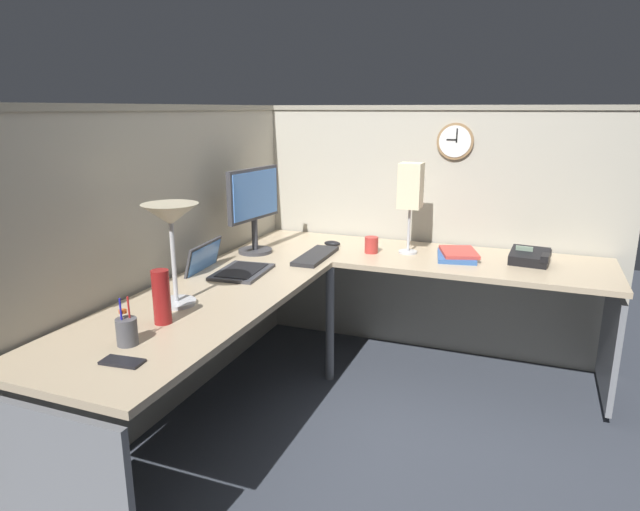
{
  "coord_description": "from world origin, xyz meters",
  "views": [
    {
      "loc": [
        -2.65,
        -0.87,
        1.56
      ],
      "look_at": [
        0.06,
        0.18,
        0.78
      ],
      "focal_mm": 31.02,
      "sensor_mm": 36.0,
      "label": 1
    }
  ],
  "objects_px": {
    "pen_cup": "(127,331)",
    "wall_clock": "(455,141)",
    "office_phone": "(531,257)",
    "monitor": "(254,204)",
    "keyboard": "(316,256)",
    "cell_phone": "(122,362)",
    "thermos_flask": "(161,297)",
    "book_stack": "(457,255)",
    "desk_lamp_dome": "(171,223)",
    "coffee_mug": "(371,245)",
    "laptop": "(225,267)",
    "computer_mouse": "(332,243)",
    "desk_lamp_paper": "(411,188)"
  },
  "relations": [
    {
      "from": "pen_cup",
      "to": "wall_clock",
      "type": "relative_size",
      "value": 0.82
    },
    {
      "from": "office_phone",
      "to": "monitor",
      "type": "bearing_deg",
      "value": 102.0
    },
    {
      "from": "keyboard",
      "to": "cell_phone",
      "type": "xyz_separation_m",
      "value": [
        -1.5,
        0.11,
        -0.01
      ]
    },
    {
      "from": "thermos_flask",
      "to": "book_stack",
      "type": "height_order",
      "value": "thermos_flask"
    },
    {
      "from": "keyboard",
      "to": "desk_lamp_dome",
      "type": "distance_m",
      "value": 1.05
    },
    {
      "from": "pen_cup",
      "to": "desk_lamp_dome",
      "type": "bearing_deg",
      "value": 12.01
    },
    {
      "from": "pen_cup",
      "to": "office_phone",
      "type": "distance_m",
      "value": 2.15
    },
    {
      "from": "wall_clock",
      "to": "thermos_flask",
      "type": "bearing_deg",
      "value": 154.09
    },
    {
      "from": "cell_phone",
      "to": "wall_clock",
      "type": "xyz_separation_m",
      "value": [
        2.12,
        -0.77,
        0.63
      ]
    },
    {
      "from": "coffee_mug",
      "to": "laptop",
      "type": "bearing_deg",
      "value": 137.6
    },
    {
      "from": "monitor",
      "to": "keyboard",
      "type": "xyz_separation_m",
      "value": [
        0.02,
        -0.38,
        -0.28
      ]
    },
    {
      "from": "laptop",
      "to": "thermos_flask",
      "type": "distance_m",
      "value": 0.73
    },
    {
      "from": "computer_mouse",
      "to": "book_stack",
      "type": "distance_m",
      "value": 0.77
    },
    {
      "from": "cell_phone",
      "to": "book_stack",
      "type": "height_order",
      "value": "book_stack"
    },
    {
      "from": "monitor",
      "to": "computer_mouse",
      "type": "relative_size",
      "value": 4.81
    },
    {
      "from": "computer_mouse",
      "to": "desk_lamp_dome",
      "type": "bearing_deg",
      "value": 167.48
    },
    {
      "from": "pen_cup",
      "to": "book_stack",
      "type": "distance_m",
      "value": 1.91
    },
    {
      "from": "laptop",
      "to": "thermos_flask",
      "type": "bearing_deg",
      "value": -169.02
    },
    {
      "from": "office_phone",
      "to": "cell_phone",
      "type": "bearing_deg",
      "value": 145.1
    },
    {
      "from": "book_stack",
      "to": "wall_clock",
      "type": "relative_size",
      "value": 1.47
    },
    {
      "from": "computer_mouse",
      "to": "thermos_flask",
      "type": "distance_m",
      "value": 1.46
    },
    {
      "from": "book_stack",
      "to": "coffee_mug",
      "type": "xyz_separation_m",
      "value": [
        -0.06,
        0.49,
        0.03
      ]
    },
    {
      "from": "monitor",
      "to": "computer_mouse",
      "type": "xyz_separation_m",
      "value": [
        0.31,
        -0.37,
        -0.28
      ]
    },
    {
      "from": "pen_cup",
      "to": "book_stack",
      "type": "relative_size",
      "value": 0.56
    },
    {
      "from": "computer_mouse",
      "to": "desk_lamp_paper",
      "type": "height_order",
      "value": "desk_lamp_paper"
    },
    {
      "from": "thermos_flask",
      "to": "wall_clock",
      "type": "distance_m",
      "value": 2.04
    },
    {
      "from": "monitor",
      "to": "wall_clock",
      "type": "height_order",
      "value": "wall_clock"
    },
    {
      "from": "desk_lamp_paper",
      "to": "pen_cup",
      "type": "bearing_deg",
      "value": 158.41
    },
    {
      "from": "laptop",
      "to": "thermos_flask",
      "type": "height_order",
      "value": "thermos_flask"
    },
    {
      "from": "coffee_mug",
      "to": "office_phone",
      "type": "bearing_deg",
      "value": -84.77
    },
    {
      "from": "desk_lamp_dome",
      "to": "wall_clock",
      "type": "bearing_deg",
      "value": -30.99
    },
    {
      "from": "monitor",
      "to": "book_stack",
      "type": "bearing_deg",
      "value": -74.95
    },
    {
      "from": "computer_mouse",
      "to": "desk_lamp_paper",
      "type": "relative_size",
      "value": 0.2
    },
    {
      "from": "pen_cup",
      "to": "thermos_flask",
      "type": "height_order",
      "value": "thermos_flask"
    },
    {
      "from": "thermos_flask",
      "to": "book_stack",
      "type": "distance_m",
      "value": 1.73
    },
    {
      "from": "computer_mouse",
      "to": "thermos_flask",
      "type": "xyz_separation_m",
      "value": [
        -1.44,
        0.19,
        0.09
      ]
    },
    {
      "from": "book_stack",
      "to": "wall_clock",
      "type": "xyz_separation_m",
      "value": [
        0.34,
        0.1,
        0.62
      ]
    },
    {
      "from": "pen_cup",
      "to": "thermos_flask",
      "type": "distance_m",
      "value": 0.23
    },
    {
      "from": "cell_phone",
      "to": "monitor",
      "type": "bearing_deg",
      "value": 5.08
    },
    {
      "from": "computer_mouse",
      "to": "office_phone",
      "type": "height_order",
      "value": "office_phone"
    },
    {
      "from": "keyboard",
      "to": "wall_clock",
      "type": "distance_m",
      "value": 1.11
    },
    {
      "from": "coffee_mug",
      "to": "computer_mouse",
      "type": "bearing_deg",
      "value": 75.76
    },
    {
      "from": "keyboard",
      "to": "thermos_flask",
      "type": "bearing_deg",
      "value": 168.84
    },
    {
      "from": "cell_phone",
      "to": "thermos_flask",
      "type": "xyz_separation_m",
      "value": [
        0.35,
        0.09,
        0.1
      ]
    },
    {
      "from": "office_phone",
      "to": "wall_clock",
      "type": "height_order",
      "value": "wall_clock"
    },
    {
      "from": "monitor",
      "to": "office_phone",
      "type": "height_order",
      "value": "monitor"
    },
    {
      "from": "pen_cup",
      "to": "wall_clock",
      "type": "distance_m",
      "value": 2.25
    },
    {
      "from": "cell_phone",
      "to": "computer_mouse",
      "type": "bearing_deg",
      "value": -8.53
    },
    {
      "from": "desk_lamp_dome",
      "to": "pen_cup",
      "type": "bearing_deg",
      "value": -167.99
    },
    {
      "from": "coffee_mug",
      "to": "wall_clock",
      "type": "bearing_deg",
      "value": -44.67
    }
  ]
}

